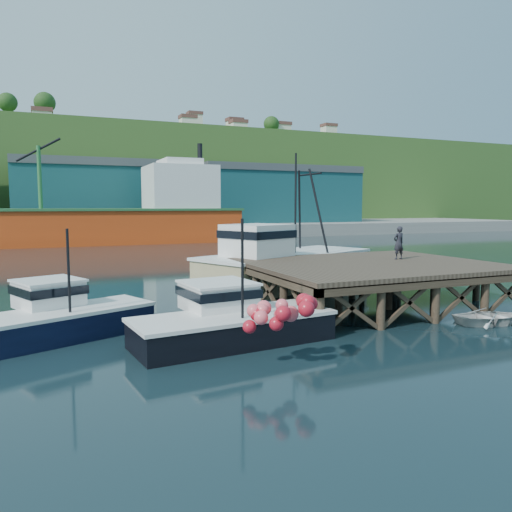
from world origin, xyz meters
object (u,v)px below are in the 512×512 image
boat_navy (59,315)px  trawler (283,260)px  dinghy (491,317)px  dockworker (399,243)px  boat_black (230,319)px

boat_navy → trawler: size_ratio=0.55×
dinghy → dockworker: 7.04m
boat_navy → trawler: (13.15, 7.30, 0.85)m
boat_navy → dockworker: 17.45m
boat_black → trawler: bearing=48.8°
trawler → boat_black: bearing=-148.5°
boat_navy → dinghy: 17.65m
boat_black → trawler: trawler is taller
dinghy → dockworker: dockworker is taller
trawler → dinghy: size_ratio=4.19×
boat_navy → dockworker: bearing=-17.2°
dinghy → boat_black: bearing=91.9°
boat_navy → dinghy: size_ratio=2.30×
trawler → dockworker: size_ratio=7.27×
boat_navy → dinghy: bearing=-38.7°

